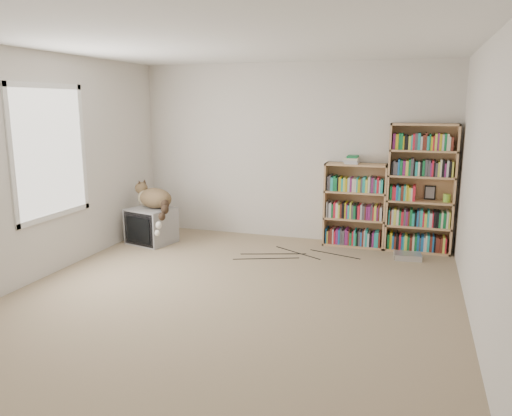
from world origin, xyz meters
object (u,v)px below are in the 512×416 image
(bookcase_tall, at_px, (420,191))
(dvd_player, at_px, (408,256))
(cat, at_px, (156,202))
(crt_tv, at_px, (152,226))
(bookcase_short, at_px, (355,208))

(bookcase_tall, xyz_separation_m, dvd_player, (-0.11, -0.44, -0.77))
(cat, relative_size, dvd_player, 2.22)
(crt_tv, distance_m, cat, 0.36)
(crt_tv, xyz_separation_m, bookcase_tall, (3.58, 0.75, 0.56))
(cat, xyz_separation_m, bookcase_short, (2.65, 0.77, -0.08))
(bookcase_tall, bearing_deg, bookcase_short, 179.90)
(crt_tv, height_order, dvd_player, crt_tv)
(cat, height_order, bookcase_short, bookcase_short)
(crt_tv, bearing_deg, cat, 5.78)
(cat, relative_size, bookcase_short, 0.64)
(crt_tv, xyz_separation_m, cat, (0.09, -0.01, 0.35))
(bookcase_tall, bearing_deg, crt_tv, -168.12)
(crt_tv, height_order, bookcase_short, bookcase_short)
(cat, bearing_deg, crt_tv, -173.99)
(bookcase_short, bearing_deg, bookcase_tall, -0.10)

